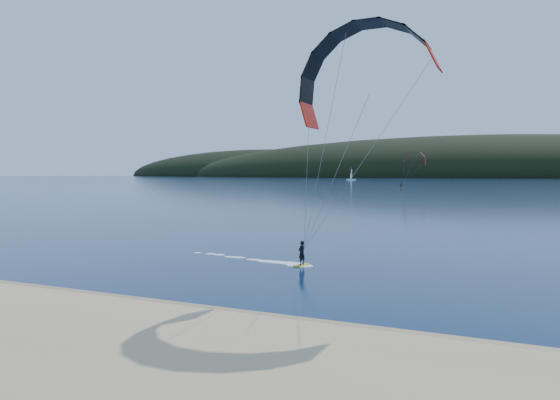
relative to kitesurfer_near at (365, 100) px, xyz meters
name	(u,v)px	position (x,y,z in m)	size (l,w,h in m)	color
ground	(130,343)	(-5.49, -12.96, -10.43)	(1800.00, 1800.00, 0.00)	#081E3D
wet_sand	(196,313)	(-5.49, -8.46, -10.38)	(220.00, 2.50, 0.10)	#927B55
headland	(509,177)	(-4.86, 732.33, -10.43)	(1200.00, 310.00, 140.00)	black
kitesurfer_near	(365,100)	(0.00, 0.00, 0.00)	(21.06, 8.28, 14.25)	yellow
kitesurfer_far	(415,162)	(-30.12, 184.47, 0.22)	(11.78, 8.59, 13.80)	yellow
sailboat	(351,179)	(-118.69, 392.23, -9.64)	(7.39, 4.85, 10.71)	white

